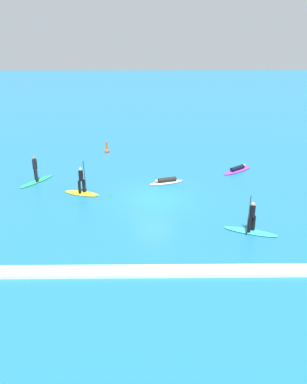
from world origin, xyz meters
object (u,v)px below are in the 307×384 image
surfer_on_teal_board (251,226)px  marker_buoy (107,150)px  surfer_on_purple_board (238,169)px  surfer_on_yellow_board (82,188)px  surfer_on_green_board (36,175)px  surfer_on_white_board (166,181)px

surfer_on_teal_board → marker_buoy: 17.22m
surfer_on_purple_board → surfer_on_yellow_board: bearing=162.5°
marker_buoy → surfer_on_green_board: bearing=-123.6°
surfer_on_teal_board → surfer_on_purple_board: surfer_on_teal_board is taller
surfer_on_teal_board → marker_buoy: (-9.30, 14.48, -0.23)m
surfer_on_teal_board → surfer_on_white_board: (-4.45, 7.42, -0.28)m
surfer_on_purple_board → surfer_on_teal_board: bearing=-134.7°
surfer_on_green_board → marker_buoy: 8.11m
surfer_on_teal_board → surfer_on_green_board: (-13.79, 7.73, 0.09)m
surfer_on_green_board → marker_buoy: (4.49, 6.75, -0.32)m
surfer_on_purple_board → marker_buoy: size_ratio=2.57×
surfer_on_green_board → surfer_on_yellow_board: bearing=92.9°
surfer_on_yellow_board → surfer_on_white_board: surfer_on_yellow_board is taller
surfer_on_yellow_board → surfer_on_white_board: bearing=36.8°
surfer_on_white_board → surfer_on_purple_board: surfer_on_purple_board is taller
surfer_on_teal_board → surfer_on_yellow_board: surfer_on_yellow_board is taller
surfer_on_green_board → surfer_on_yellow_board: 4.21m
surfer_on_teal_board → surfer_on_yellow_board: size_ratio=1.19×
surfer_on_green_board → surfer_on_yellow_board: (3.59, -2.21, -0.05)m
surfer_on_green_board → surfer_on_purple_board: bearing=132.4°
surfer_on_green_board → surfer_on_white_board: (9.34, -0.31, -0.36)m
surfer_on_teal_board → surfer_on_white_board: 8.66m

